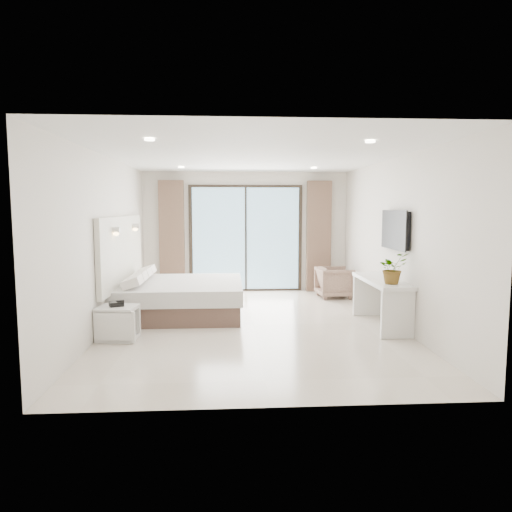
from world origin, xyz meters
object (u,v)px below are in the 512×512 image
Objects in this scene: bed at (181,297)px; nightstand at (118,323)px; armchair at (335,281)px; console_desk at (381,292)px.

nightstand is (-0.75, -1.52, -0.07)m from bed.
armchair is (3.84, 2.91, 0.11)m from nightstand.
armchair is (-0.19, 2.39, -0.21)m from console_desk.
console_desk is at bearing 14.25° from nightstand.
console_desk is 2.28× the size of armchair.
console_desk reaches higher than armchair.
bed reaches higher than armchair.
nightstand is at bearing 123.30° from armchair.
armchair is at bearing 44.01° from nightstand.
bed reaches higher than nightstand.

